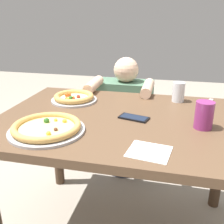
% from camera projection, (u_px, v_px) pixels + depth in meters
% --- Properties ---
extents(dining_table, '(1.31, 0.91, 0.75)m').
position_uv_depth(dining_table, '(124.00, 136.00, 1.38)').
color(dining_table, brown).
rests_on(dining_table, ground).
extents(pizza_near, '(0.34, 0.34, 0.04)m').
position_uv_depth(pizza_near, '(47.00, 128.00, 1.17)').
color(pizza_near, '#B7B7BC').
rests_on(pizza_near, dining_table).
extents(pizza_far, '(0.28, 0.28, 0.04)m').
position_uv_depth(pizza_far, '(74.00, 98.00, 1.59)').
color(pizza_far, '#B7B7BC').
rests_on(pizza_far, dining_table).
extents(drink_cup_colored, '(0.08, 0.08, 0.13)m').
position_uv_depth(drink_cup_colored, '(204.00, 115.00, 1.20)').
color(drink_cup_colored, '#8C2D72').
rests_on(drink_cup_colored, dining_table).
extents(water_cup_clear, '(0.07, 0.07, 0.12)m').
position_uv_depth(water_cup_clear, '(179.00, 92.00, 1.57)').
color(water_cup_clear, silver).
rests_on(water_cup_clear, dining_table).
extents(paper_napkin, '(0.18, 0.17, 0.00)m').
position_uv_depth(paper_napkin, '(149.00, 152.00, 1.01)').
color(paper_napkin, white).
rests_on(paper_napkin, dining_table).
extents(fork, '(0.08, 0.20, 0.00)m').
position_uv_depth(fork, '(208.00, 103.00, 1.55)').
color(fork, silver).
rests_on(fork, dining_table).
extents(cell_phone, '(0.16, 0.11, 0.01)m').
position_uv_depth(cell_phone, '(134.00, 118.00, 1.33)').
color(cell_phone, black).
rests_on(cell_phone, dining_table).
extents(diner_seated, '(0.44, 0.54, 0.95)m').
position_uv_depth(diner_seated, '(125.00, 124.00, 2.11)').
color(diner_seated, '#333847').
rests_on(diner_seated, ground).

